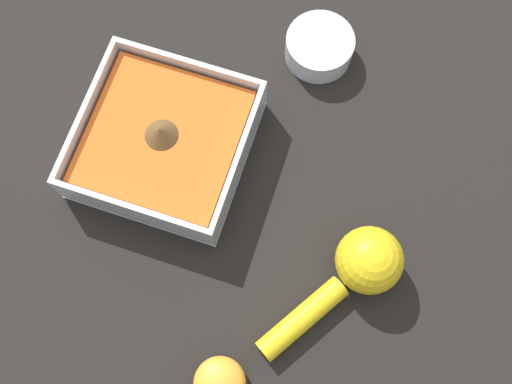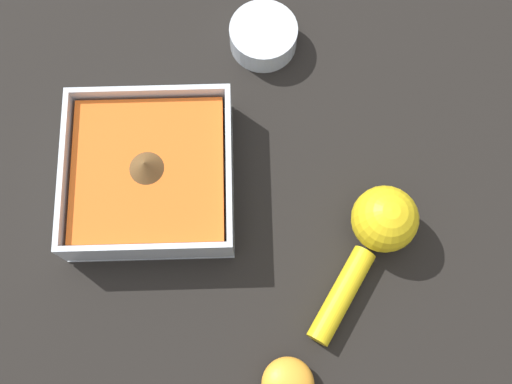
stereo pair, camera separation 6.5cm
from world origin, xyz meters
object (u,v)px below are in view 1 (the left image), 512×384
object	(u,v)px
spice_bowl	(319,48)
lemon_half	(220,383)
square_dish	(164,142)
lemon_squeezer	(359,269)

from	to	relation	value
spice_bowl	lemon_half	size ratio (longest dim) A/B	1.52
square_dish	spice_bowl	size ratio (longest dim) A/B	2.24
spice_bowl	lemon_squeezer	distance (m)	0.27
lemon_half	lemon_squeezer	bearing A→B (deg)	-33.61
square_dish	lemon_half	size ratio (longest dim) A/B	3.40
square_dish	lemon_squeezer	distance (m)	0.26
square_dish	spice_bowl	xyz separation A→B (m)	(0.18, -0.13, -0.01)
spice_bowl	lemon_half	xyz separation A→B (m)	(-0.40, -0.01, -0.00)
square_dish	lemon_half	xyz separation A→B (m)	(-0.23, -0.14, -0.01)
lemon_squeezer	spice_bowl	bearing A→B (deg)	56.87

